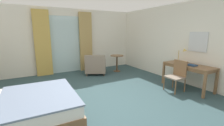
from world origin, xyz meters
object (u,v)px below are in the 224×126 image
(bed, at_px, (16,111))
(round_cafe_table, at_px, (117,60))
(desk_lamp, at_px, (183,52))
(desk_chair, at_px, (177,74))
(closed_book, at_px, (192,65))
(armchair_by_window, at_px, (96,66))
(writing_desk, at_px, (188,67))

(bed, height_order, round_cafe_table, bed)
(desk_lamp, distance_m, round_cafe_table, 2.72)
(desk_chair, bearing_deg, round_cafe_table, 97.56)
(closed_book, xyz_separation_m, armchair_by_window, (-1.74, 2.99, -0.43))
(desk_chair, xyz_separation_m, desk_lamp, (0.58, 0.28, 0.58))
(desk_lamp, bearing_deg, writing_desk, -113.01)
(writing_desk, distance_m, desk_chair, 0.47)
(bed, distance_m, desk_lamp, 4.71)
(writing_desk, relative_size, armchair_by_window, 1.34)
(armchair_by_window, bearing_deg, desk_chair, -64.19)
(desk_chair, distance_m, closed_book, 0.50)
(bed, distance_m, desk_chair, 4.08)
(bed, xyz_separation_m, desk_chair, (4.06, -0.33, 0.22))
(writing_desk, xyz_separation_m, closed_book, (-0.05, -0.13, 0.11))
(bed, height_order, closed_book, bed)
(bed, distance_m, writing_desk, 4.53)
(closed_book, bearing_deg, bed, 177.16)
(writing_desk, bearing_deg, armchair_by_window, 122.13)
(bed, xyz_separation_m, armchair_by_window, (2.70, 2.48, 0.06))
(closed_book, bearing_deg, desk_lamp, 70.82)
(armchair_by_window, bearing_deg, bed, -137.39)
(desk_chair, relative_size, round_cafe_table, 1.26)
(desk_chair, height_order, closed_book, desk_chair)
(bed, bearing_deg, closed_book, -6.49)
(armchair_by_window, bearing_deg, closed_book, -59.76)
(armchair_by_window, xyz_separation_m, round_cafe_table, (0.99, -0.04, 0.19))
(closed_book, relative_size, round_cafe_table, 0.38)
(desk_chair, height_order, desk_lamp, desk_lamp)
(armchair_by_window, distance_m, round_cafe_table, 1.01)
(writing_desk, distance_m, armchair_by_window, 3.39)
(desk_lamp, bearing_deg, armchair_by_window, 127.40)
(armchair_by_window, bearing_deg, round_cafe_table, -2.31)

